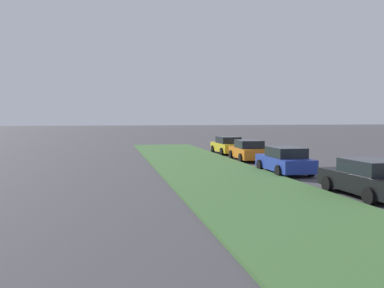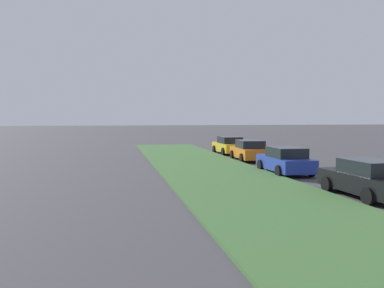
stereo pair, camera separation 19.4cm
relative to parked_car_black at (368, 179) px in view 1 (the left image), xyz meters
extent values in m
cube|color=#3D6633|center=(-0.16, 4.21, -0.66)|extent=(60.00, 6.00, 0.12)
cube|color=black|center=(0.05, 0.00, -0.15)|extent=(4.34, 1.90, 0.70)
cube|color=black|center=(-0.15, 0.00, 0.48)|extent=(2.24, 1.65, 0.55)
cylinder|color=black|center=(1.38, 0.93, -0.40)|extent=(0.64, 0.23, 0.64)
cylinder|color=black|center=(1.42, -0.87, -0.40)|extent=(0.64, 0.23, 0.64)
cylinder|color=black|center=(-1.32, 0.87, -0.40)|extent=(0.64, 0.23, 0.64)
cube|color=#23389E|center=(6.82, 0.39, -0.15)|extent=(4.32, 1.85, 0.70)
cube|color=black|center=(6.62, 0.39, 0.48)|extent=(2.22, 1.63, 0.55)
cylinder|color=black|center=(8.18, 1.28, -0.40)|extent=(0.64, 0.23, 0.64)
cylinder|color=black|center=(8.15, -0.52, -0.40)|extent=(0.64, 0.23, 0.64)
cylinder|color=black|center=(5.48, 1.31, -0.40)|extent=(0.64, 0.23, 0.64)
cylinder|color=black|center=(5.46, -0.49, -0.40)|extent=(0.64, 0.23, 0.64)
cube|color=orange|center=(13.58, 0.09, -0.15)|extent=(4.39, 2.02, 0.70)
cube|color=black|center=(13.38, 0.10, 0.48)|extent=(2.28, 1.71, 0.55)
cylinder|color=black|center=(14.98, 0.92, -0.40)|extent=(0.65, 0.25, 0.64)
cylinder|color=black|center=(14.88, -0.88, -0.40)|extent=(0.65, 0.25, 0.64)
cylinder|color=black|center=(12.28, 1.06, -0.40)|extent=(0.65, 0.25, 0.64)
cylinder|color=black|center=(12.19, -0.74, -0.40)|extent=(0.65, 0.25, 0.64)
cube|color=gold|center=(18.91, 0.03, -0.15)|extent=(4.34, 1.89, 0.70)
cube|color=black|center=(18.71, 0.02, 0.48)|extent=(2.23, 1.65, 0.55)
cylinder|color=black|center=(20.24, 0.95, -0.40)|extent=(0.64, 0.23, 0.64)
cylinder|color=black|center=(20.27, -0.85, -0.40)|extent=(0.64, 0.23, 0.64)
cylinder|color=black|center=(17.54, 0.90, -0.40)|extent=(0.64, 0.23, 0.64)
cylinder|color=black|center=(17.57, -0.90, -0.40)|extent=(0.64, 0.23, 0.64)
camera|label=1|loc=(-13.88, 9.91, 2.39)|focal=37.78mm
camera|label=2|loc=(-13.91, 9.72, 2.39)|focal=37.78mm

